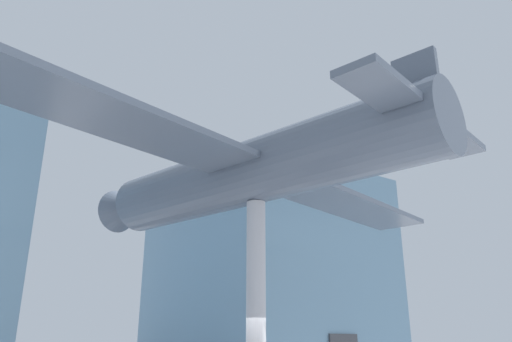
{
  "coord_description": "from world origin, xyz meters",
  "views": [
    {
      "loc": [
        -8.13,
        -11.36,
        1.83
      ],
      "look_at": [
        0.0,
        0.0,
        6.69
      ],
      "focal_mm": 35.0,
      "sensor_mm": 36.0,
      "label": 1
    }
  ],
  "objects": [
    {
      "name": "glass_pavilion_right",
      "position": [
        9.76,
        12.75,
        5.49
      ],
      "size": [
        10.23,
        12.48,
        11.56
      ],
      "color": "#60849E",
      "rests_on": "ground_plane"
    },
    {
      "name": "support_pylon_central",
      "position": [
        0.0,
        0.0,
        2.86
      ],
      "size": [
        0.54,
        0.54,
        5.73
      ],
      "color": "#B7B7BC",
      "rests_on": "ground_plane"
    },
    {
      "name": "suspended_airplane",
      "position": [
        -0.07,
        0.31,
        6.7
      ],
      "size": [
        18.91,
        13.58,
        2.79
      ],
      "rotation": [
        0.0,
        0.0,
        0.23
      ],
      "color": "#4C5666",
      "rests_on": "support_pylon_central"
    }
  ]
}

